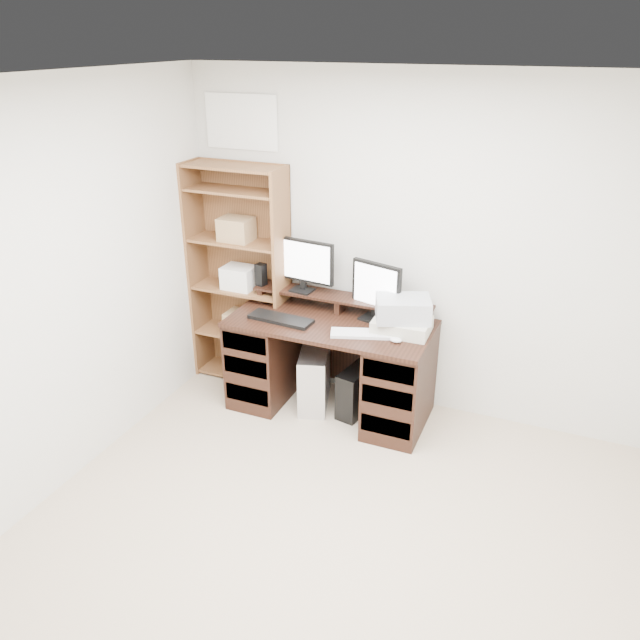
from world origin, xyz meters
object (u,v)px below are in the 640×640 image
Objects in this scene: monitor_wide at (303,263)px; tower_black at (357,391)px; bookshelf at (241,274)px; desk at (331,364)px; tower_silver at (314,377)px; printer at (402,325)px; monitor_small at (376,289)px.

monitor_wide reaches higher than tower_black.
bookshelf is at bearing -178.72° from tower_black.
tower_silver is at bearing 177.26° from desk.
bookshelf is at bearing 166.28° from desk.
monitor_wide is 0.91m from printer.
bookshelf is (-0.87, 0.21, 0.53)m from desk.
desk is 3.81× the size of printer.
printer is at bearing 12.11° from tower_black.
monitor_small is 1.11× the size of printer.
monitor_wide is at bearing 166.70° from printer.
tower_silver is 0.26× the size of bookshelf.
monitor_wide is 1.09× the size of tower_silver.
monitor_wide is 0.90m from tower_silver.
printer is 0.22× the size of bookshelf.
monitor_wide is 0.59m from bookshelf.
printer is 1.42m from bookshelf.
monitor_wide is 0.61m from monitor_small.
bookshelf is at bearing -175.05° from monitor_wide.
monitor_small is at bearing 2.87° from tower_silver.
desk is at bearing -162.30° from tower_black.
monitor_small is at bearing 29.22° from desk.
bookshelf reaches higher than tower_black.
desk is at bearing -178.66° from printer.
monitor_small is 0.24× the size of bookshelf.
monitor_wide is at bearing 147.37° from desk.
monitor_small is 1.10× the size of tower_black.
tower_black is (0.35, 0.02, -0.05)m from tower_silver.
tower_silver is at bearing -179.87° from printer.
monitor_wide is 1.29× the size of tower_black.
bookshelf reaches higher than tower_silver.
tower_silver is (-0.43, -0.15, -0.75)m from monitor_small.
printer is (0.53, 0.03, 0.41)m from desk.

